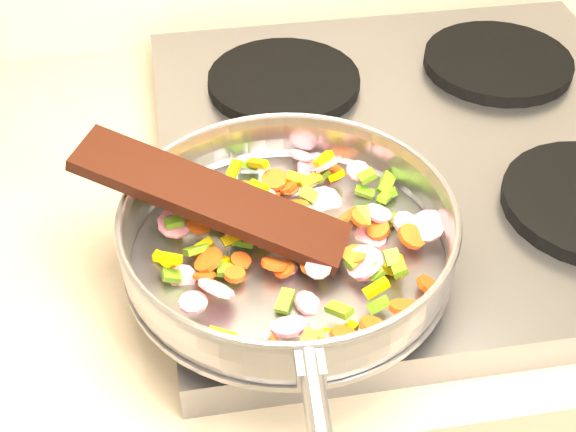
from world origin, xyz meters
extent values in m
cube|color=#939399|center=(-0.70, 1.67, 0.92)|extent=(0.60, 0.60, 0.04)
cylinder|color=black|center=(-0.84, 1.52, 0.95)|extent=(0.19, 0.19, 0.02)
cylinder|color=black|center=(-0.84, 1.81, 0.95)|extent=(0.19, 0.19, 0.02)
cylinder|color=black|center=(-0.56, 1.81, 0.95)|extent=(0.19, 0.19, 0.02)
cylinder|color=#9E9EA5|center=(-0.89, 1.49, 0.96)|extent=(0.31, 0.31, 0.01)
torus|color=#9E9EA5|center=(-0.89, 1.49, 0.99)|extent=(0.35, 0.35, 0.05)
torus|color=#9E9EA5|center=(-0.89, 1.49, 1.01)|extent=(0.31, 0.31, 0.01)
cube|color=#9E9EA5|center=(-0.90, 1.33, 1.00)|extent=(0.02, 0.03, 0.02)
cube|color=#599118|center=(-0.82, 1.44, 0.98)|extent=(0.02, 0.02, 0.01)
cube|color=#599118|center=(-0.99, 1.53, 0.98)|extent=(0.02, 0.01, 0.01)
cube|color=#599118|center=(-0.91, 1.61, 0.97)|extent=(0.03, 0.02, 0.01)
cube|color=#599118|center=(-0.95, 1.47, 0.97)|extent=(0.02, 0.01, 0.01)
cube|color=#D8B702|center=(-0.92, 1.55, 0.98)|extent=(0.02, 0.03, 0.02)
cube|color=#D8B702|center=(-0.95, 1.54, 0.97)|extent=(0.02, 0.02, 0.01)
cube|color=#599118|center=(-1.00, 1.56, 0.99)|extent=(0.02, 0.02, 0.01)
cylinder|color=#D5144D|center=(-0.90, 1.56, 0.97)|extent=(0.04, 0.04, 0.03)
cube|color=#D8B702|center=(-0.85, 1.38, 0.97)|extent=(0.02, 0.02, 0.01)
cylinder|color=#D74E15|center=(-0.89, 1.58, 0.98)|extent=(0.03, 0.03, 0.01)
cube|color=#599118|center=(-0.97, 1.54, 0.99)|extent=(0.02, 0.01, 0.01)
cube|color=#D8B702|center=(-0.82, 1.58, 0.98)|extent=(0.02, 0.02, 0.02)
cube|color=#599118|center=(-0.93, 1.53, 0.98)|extent=(0.01, 0.02, 0.01)
cube|color=#599118|center=(-0.94, 1.54, 0.97)|extent=(0.02, 0.02, 0.01)
cylinder|color=#D5144D|center=(-0.91, 1.51, 0.98)|extent=(0.04, 0.04, 0.03)
cylinder|color=#D74E15|center=(-0.81, 1.53, 0.97)|extent=(0.02, 0.02, 0.01)
cylinder|color=#D5144D|center=(-0.83, 1.45, 0.98)|extent=(0.04, 0.04, 0.03)
cylinder|color=#D74E15|center=(-0.77, 1.42, 0.97)|extent=(0.03, 0.03, 0.02)
cube|color=#D8B702|center=(-0.87, 1.37, 0.97)|extent=(0.02, 0.03, 0.01)
cube|color=#599118|center=(-0.83, 1.45, 0.98)|extent=(0.02, 0.02, 0.01)
cylinder|color=#D5144D|center=(-0.82, 1.46, 0.97)|extent=(0.03, 0.03, 0.02)
cylinder|color=#D74E15|center=(-0.98, 1.58, 0.97)|extent=(0.03, 0.03, 0.01)
cube|color=#599118|center=(-0.79, 1.53, 0.97)|extent=(0.01, 0.02, 0.01)
cylinder|color=#D74E15|center=(-0.77, 1.48, 0.98)|extent=(0.04, 0.04, 0.02)
cylinder|color=#D74E15|center=(-0.84, 1.37, 0.99)|extent=(0.02, 0.03, 0.02)
cube|color=#D8B702|center=(-0.99, 1.57, 0.97)|extent=(0.03, 0.02, 0.01)
cube|color=#D8B702|center=(-0.96, 1.55, 0.97)|extent=(0.02, 0.02, 0.02)
cylinder|color=#D5144D|center=(-0.85, 1.61, 0.98)|extent=(0.04, 0.04, 0.01)
cylinder|color=#D74E15|center=(-0.87, 1.45, 0.98)|extent=(0.04, 0.04, 0.02)
cylinder|color=#D5144D|center=(-0.84, 1.55, 0.96)|extent=(0.04, 0.04, 0.02)
cube|color=#599118|center=(-0.77, 1.56, 0.97)|extent=(0.03, 0.03, 0.02)
cube|color=#599118|center=(-0.90, 1.42, 0.97)|extent=(0.02, 0.03, 0.01)
cube|color=#D8B702|center=(-0.97, 1.50, 0.97)|extent=(0.02, 0.02, 0.02)
cube|color=#D8B702|center=(-0.94, 1.50, 0.98)|extent=(0.02, 0.02, 0.01)
cylinder|color=#D5144D|center=(-0.89, 1.55, 0.97)|extent=(0.04, 0.03, 0.02)
cube|color=#D8B702|center=(-0.80, 1.44, 0.98)|extent=(0.01, 0.02, 0.02)
cylinder|color=#D74E15|center=(-0.80, 1.50, 0.97)|extent=(0.02, 0.03, 0.01)
cube|color=#D8B702|center=(-0.91, 1.57, 0.98)|extent=(0.02, 0.02, 0.01)
cube|color=#599118|center=(-0.81, 1.50, 0.98)|extent=(0.01, 0.02, 0.02)
cube|color=#D8B702|center=(-0.90, 1.54, 0.98)|extent=(0.03, 0.02, 0.01)
cylinder|color=#D74E15|center=(-0.84, 1.52, 0.96)|extent=(0.03, 0.03, 0.02)
cylinder|color=#D5144D|center=(-0.76, 1.48, 0.98)|extent=(0.04, 0.04, 0.02)
cylinder|color=#D74E15|center=(-0.97, 1.52, 0.98)|extent=(0.03, 0.03, 0.01)
cube|color=#599118|center=(-0.97, 1.49, 0.98)|extent=(0.03, 0.02, 0.01)
cube|color=#599118|center=(-0.80, 1.56, 0.98)|extent=(0.02, 0.02, 0.01)
cylinder|color=#D74E15|center=(-0.93, 1.48, 0.97)|extent=(0.03, 0.03, 0.01)
cylinder|color=#D5144D|center=(-0.87, 1.45, 0.98)|extent=(0.03, 0.03, 0.01)
cube|color=#D8B702|center=(-0.96, 1.39, 0.98)|extent=(0.03, 0.02, 0.01)
cylinder|color=#D5144D|center=(-0.77, 1.50, 0.98)|extent=(0.04, 0.04, 0.02)
cube|color=#599118|center=(-0.99, 1.52, 0.99)|extent=(0.02, 0.01, 0.01)
cube|color=#599118|center=(-0.93, 1.50, 0.97)|extent=(0.02, 0.01, 0.01)
cylinder|color=#D5144D|center=(-0.96, 1.43, 0.98)|extent=(0.04, 0.04, 0.03)
cube|color=#D8B702|center=(-1.00, 1.48, 0.99)|extent=(0.03, 0.02, 0.01)
cylinder|color=#D5144D|center=(-0.87, 1.36, 0.98)|extent=(0.04, 0.04, 0.02)
cylinder|color=#D5144D|center=(-0.84, 1.60, 0.97)|extent=(0.04, 0.03, 0.04)
cylinder|color=#D74E15|center=(-0.86, 1.36, 0.98)|extent=(0.04, 0.04, 0.02)
cube|color=#599118|center=(-0.98, 1.59, 0.97)|extent=(0.02, 0.01, 0.01)
cylinder|color=#D5144D|center=(-0.81, 1.50, 0.96)|extent=(0.04, 0.04, 0.02)
cylinder|color=#D74E15|center=(-0.97, 1.46, 0.98)|extent=(0.02, 0.02, 0.02)
cube|color=#599118|center=(-0.80, 1.43, 0.99)|extent=(0.02, 0.02, 0.01)
cylinder|color=#D74E15|center=(-0.83, 1.45, 0.98)|extent=(0.03, 0.03, 0.01)
cylinder|color=#D74E15|center=(-0.81, 1.39, 0.99)|extent=(0.04, 0.03, 0.02)
cylinder|color=#D74E15|center=(-0.92, 1.37, 0.98)|extent=(0.02, 0.02, 0.02)
cube|color=#D8B702|center=(-0.86, 1.58, 0.98)|extent=(0.02, 0.02, 0.01)
cube|color=#D8B702|center=(-0.82, 1.41, 0.99)|extent=(0.03, 0.01, 0.01)
cylinder|color=#D74E15|center=(-0.87, 1.58, 0.97)|extent=(0.02, 0.03, 0.02)
cylinder|color=#D74E15|center=(-0.98, 1.58, 0.98)|extent=(0.03, 0.03, 0.02)
cube|color=#599118|center=(-0.89, 1.36, 0.99)|extent=(0.02, 0.02, 0.01)
cube|color=#599118|center=(-0.96, 1.59, 0.98)|extent=(0.02, 0.02, 0.01)
cylinder|color=#D5144D|center=(-0.97, 1.57, 0.98)|extent=(0.04, 0.05, 0.03)
cube|color=#599118|center=(-0.78, 1.55, 0.97)|extent=(0.02, 0.01, 0.02)
cube|color=#D8B702|center=(-0.83, 1.60, 0.98)|extent=(0.02, 0.02, 0.01)
cylinder|color=#D74E15|center=(-0.82, 1.50, 0.98)|extent=(0.03, 0.03, 0.02)
cylinder|color=#D74E15|center=(-0.87, 1.58, 0.97)|extent=(0.03, 0.03, 0.02)
cylinder|color=#D5144D|center=(-0.98, 1.42, 0.99)|extent=(0.03, 0.03, 0.00)
cube|color=#599118|center=(-0.88, 1.53, 0.98)|extent=(0.02, 0.02, 0.02)
cube|color=#D8B702|center=(-0.90, 1.56, 0.97)|extent=(0.02, 0.02, 0.01)
cylinder|color=#D74E15|center=(-0.82, 1.60, 0.97)|extent=(0.03, 0.03, 0.01)
cube|color=#D8B702|center=(-0.90, 1.57, 0.98)|extent=(0.02, 0.03, 0.02)
cube|color=#D8B702|center=(-1.00, 1.49, 0.97)|extent=(0.02, 0.03, 0.01)
cylinder|color=#D74E15|center=(-0.90, 1.46, 0.98)|extent=(0.03, 0.03, 0.02)
cylinder|color=#D5144D|center=(-0.99, 1.53, 0.98)|extent=(0.05, 0.05, 0.01)
cube|color=#599118|center=(-0.93, 1.55, 0.98)|extent=(0.02, 0.03, 0.02)
cylinder|color=#D74E15|center=(-0.90, 1.46, 0.97)|extent=(0.03, 0.03, 0.01)
cube|color=#599118|center=(-0.78, 1.51, 0.97)|extent=(0.02, 0.02, 0.01)
cube|color=#D8B702|center=(-0.91, 1.50, 0.97)|extent=(0.02, 0.02, 0.01)
cylinder|color=#D5144D|center=(-0.99, 1.47, 0.96)|extent=(0.03, 0.03, 0.02)
cylinder|color=#D74E15|center=(-0.93, 1.55, 0.97)|extent=(0.03, 0.03, 0.02)
cylinder|color=#D5144D|center=(-0.88, 1.42, 0.96)|extent=(0.03, 0.03, 0.02)
cube|color=#D8B702|center=(-0.99, 1.53, 0.97)|extent=(0.01, 0.02, 0.01)
cylinder|color=#D74E15|center=(-0.87, 1.54, 0.97)|extent=(0.03, 0.03, 0.01)
cube|color=#D8B702|center=(-0.90, 1.60, 0.99)|extent=(0.02, 0.03, 0.02)
cube|color=#D8B702|center=(-0.86, 1.46, 0.98)|extent=(0.01, 0.02, 0.01)
cube|color=#D8B702|center=(-0.93, 1.60, 0.98)|extent=(0.02, 0.02, 0.01)
cube|color=#599118|center=(-0.93, 1.56, 0.98)|extent=(0.02, 0.02, 0.02)
cube|color=#D8B702|center=(-0.94, 1.58, 0.98)|extent=(0.02, 0.02, 0.01)
cube|color=#599118|center=(-0.86, 1.56, 0.97)|extent=(0.02, 0.02, 0.02)
cylinder|color=#D74E15|center=(-0.91, 1.57, 0.97)|extent=(0.03, 0.04, 0.03)
cylinder|color=#D5144D|center=(-0.83, 1.59, 0.99)|extent=(0.04, 0.04, 0.03)
cylinder|color=#D74E15|center=(-0.83, 1.51, 0.98)|extent=(0.03, 0.03, 0.03)
cube|color=#D8B702|center=(-0.95, 1.48, 0.97)|extent=(0.02, 0.02, 0.01)
cube|color=#599118|center=(-0.84, 1.58, 0.97)|extent=(0.02, 0.02, 0.02)
cube|color=#599118|center=(-0.80, 1.56, 0.97)|extent=(0.02, 0.02, 0.01)
cube|color=#599118|center=(-0.86, 1.39, 0.99)|extent=(0.02, 0.03, 0.01)
cube|color=#D8B702|center=(-0.92, 1.52, 0.98)|extent=(0.02, 0.02, 0.01)
cube|color=#599118|center=(-0.78, 1.54, 0.98)|extent=(0.02, 0.02, 0.01)
cube|color=#D8B702|center=(-0.81, 1.45, 0.97)|extent=(0.02, 0.02, 0.01)
cylinder|color=#D74E15|center=(-0.83, 1.38, 0.98)|extent=(0.03, 0.03, 0.01)
cylinder|color=#D5144D|center=(-0.80, 1.52, 0.98)|extent=(0.04, 0.04, 0.01)
cylinder|color=#D74E15|center=(-0.96, 1.48, 0.98)|extent=(0.03, 0.04, 0.02)
cube|color=#599118|center=(-1.00, 1.47, 0.97)|extent=(0.02, 0.01, 0.01)
cylinder|color=#D5144D|center=(-0.93, 1.37, 0.98)|extent=(0.03, 0.03, 0.03)
cylinder|color=#D5144D|center=(-0.82, 1.44, 0.98)|extent=(0.03, 0.04, 0.02)
cylinder|color=#D5144D|center=(-0.87, 1.51, 0.98)|extent=(0.04, 0.04, 0.02)
cube|color=#D8B702|center=(-0.88, 1.54, 0.97)|extent=(0.01, 0.02, 0.01)
cube|color=#D8B702|center=(-0.85, 1.57, 0.98)|extent=(0.02, 0.02, 0.02)
cylinder|color=#D74E15|center=(-0.94, 1.46, 0.97)|extent=(0.02, 0.02, 0.01)
cube|color=#599118|center=(-0.92, 1.57, 0.97)|extent=(0.02, 0.03, 0.02)
cylinder|color=#D74E15|center=(-0.89, 1.57, 0.97)|extent=(0.03, 0.03, 0.02)
cylinder|color=#D74E15|center=(-0.88, 1.37, 0.98)|extent=(0.03, 0.03, 0.01)
cylinder|color=#D5144D|center=(-0.90, 1.47, 0.97)|extent=(0.04, 0.04, 0.01)
cube|color=#599118|center=(-0.80, 1.44, 0.99)|extent=(0.01, 0.02, 0.01)
cylinder|color=#D5144D|center=(-0.90, 1.38, 0.98)|extent=(0.05, 0.04, 0.02)
cube|color=#599118|center=(-0.82, 1.40, 0.98)|extent=(0.02, 0.01, 0.02)
cylinder|color=#D5144D|center=(-0.80, 1.58, 0.98)|extent=(0.03, 0.03, 0.01)
cube|color=#599118|center=(-0.86, 1.53, 0.97)|extent=(0.02, 0.02, 0.02)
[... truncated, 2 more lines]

